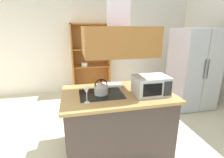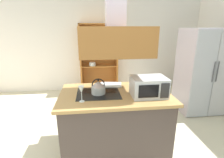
# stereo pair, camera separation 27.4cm
# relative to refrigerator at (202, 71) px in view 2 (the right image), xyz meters

# --- Properties ---
(wall_back) EXTENTS (6.00, 0.12, 2.70)m
(wall_back) POSITION_rel_refrigerator_xyz_m (-2.18, 1.67, 0.46)
(wall_back) COLOR silver
(wall_back) RESTS_ON ground
(kitchen_island) EXTENTS (1.55, 0.97, 0.90)m
(kitchen_island) POSITION_rel_refrigerator_xyz_m (-2.03, -1.05, -0.43)
(kitchen_island) COLOR #433733
(kitchen_island) RESTS_ON ground
(range_hood) EXTENTS (0.90, 0.70, 1.26)m
(range_hood) POSITION_rel_refrigerator_xyz_m (-2.03, -1.05, 0.85)
(range_hood) COLOR #945C2A
(refrigerator) EXTENTS (0.90, 0.78, 1.78)m
(refrigerator) POSITION_rel_refrigerator_xyz_m (0.00, 0.00, 0.00)
(refrigerator) COLOR #BAAFBD
(refrigerator) RESTS_ON ground
(dish_cabinet) EXTENTS (1.03, 0.40, 1.88)m
(dish_cabinet) POSITION_rel_refrigerator_xyz_m (-2.15, 1.46, -0.05)
(dish_cabinet) COLOR #AC6629
(dish_cabinet) RESTS_ON ground
(kettle) EXTENTS (0.20, 0.20, 0.22)m
(kettle) POSITION_rel_refrigerator_xyz_m (-2.26, -1.05, 0.10)
(kettle) COLOR #BABDBC
(kettle) RESTS_ON kitchen_island
(cutting_board) EXTENTS (0.37, 0.29, 0.02)m
(cutting_board) POSITION_rel_refrigerator_xyz_m (-2.05, -0.72, 0.02)
(cutting_board) COLOR white
(cutting_board) RESTS_ON kitchen_island
(microwave) EXTENTS (0.46, 0.35, 0.26)m
(microwave) POSITION_rel_refrigerator_xyz_m (-1.59, -1.21, 0.14)
(microwave) COLOR #B7BABF
(microwave) RESTS_ON kitchen_island
(wine_glass_on_counter) EXTENTS (0.08, 0.08, 0.21)m
(wine_glass_on_counter) POSITION_rel_refrigerator_xyz_m (-2.48, -1.30, 0.16)
(wine_glass_on_counter) COLOR silver
(wine_glass_on_counter) RESTS_ON kitchen_island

